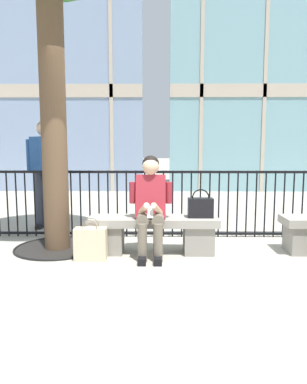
# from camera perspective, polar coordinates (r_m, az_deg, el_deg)

# --- Properties ---
(ground_plane) EXTENTS (60.00, 60.00, 0.00)m
(ground_plane) POSITION_cam_1_polar(r_m,az_deg,el_deg) (4.74, -0.02, -9.19)
(ground_plane) COLOR #A8A091
(stone_bench) EXTENTS (1.60, 0.44, 0.45)m
(stone_bench) POSITION_cam_1_polar(r_m,az_deg,el_deg) (4.67, -0.02, -6.00)
(stone_bench) COLOR gray
(stone_bench) RESTS_ON ground
(seated_person_with_phone) EXTENTS (0.52, 0.66, 1.21)m
(seated_person_with_phone) POSITION_cam_1_polar(r_m,az_deg,el_deg) (4.47, -0.45, -1.65)
(seated_person_with_phone) COLOR #6B6051
(seated_person_with_phone) RESTS_ON ground
(handbag_on_bench) EXTENTS (0.31, 0.15, 0.35)m
(handbag_on_bench) POSITION_cam_1_polar(r_m,az_deg,el_deg) (4.63, 7.19, -2.31)
(handbag_on_bench) COLOR black
(handbag_on_bench) RESTS_ON stone_bench
(shopping_bag) EXTENTS (0.37, 0.18, 0.49)m
(shopping_bag) POSITION_cam_1_polar(r_m,az_deg,el_deg) (4.46, -9.58, -7.76)
(shopping_bag) COLOR beige
(shopping_bag) RESTS_ON ground
(bystander_at_railing) EXTENTS (0.55, 0.44, 1.71)m
(bystander_at_railing) POSITION_cam_1_polar(r_m,az_deg,el_deg) (6.18, -16.34, 3.84)
(bystander_at_railing) COLOR #383D4C
(bystander_at_railing) RESTS_ON ground
(plaza_railing) EXTENTS (9.11, 0.04, 0.97)m
(plaza_railing) POSITION_cam_1_polar(r_m,az_deg,el_deg) (5.41, 0.10, -1.77)
(plaza_railing) COLOR black
(plaza_railing) RESTS_ON ground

